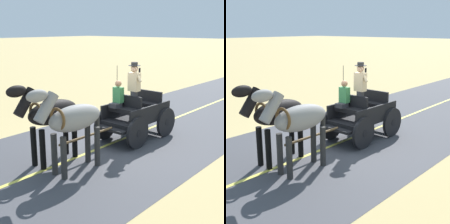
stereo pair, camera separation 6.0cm
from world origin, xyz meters
TOP-DOWN VIEW (x-y plane):
  - ground_plane at (0.00, 0.00)m, footprint 200.00×200.00m
  - road_surface at (0.00, 0.00)m, footprint 6.03×160.00m
  - road_centre_stripe at (0.00, 0.00)m, footprint 0.12×160.00m
  - horse_drawn_carriage at (-0.22, -0.59)m, footprint 1.45×4.51m
  - horse_near_side at (-0.59, 2.44)m, footprint 0.63×2.13m
  - horse_off_side at (0.25, 2.43)m, footprint 0.56×2.13m

SIDE VIEW (x-z plane):
  - ground_plane at x=0.00m, z-range 0.00..0.00m
  - road_surface at x=0.00m, z-range 0.00..0.01m
  - road_centre_stripe at x=0.00m, z-range 0.01..0.01m
  - horse_drawn_carriage at x=-0.22m, z-range -0.43..2.07m
  - horse_near_side at x=-0.59m, z-range 0.22..2.43m
  - horse_off_side at x=0.25m, z-range 0.22..2.43m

